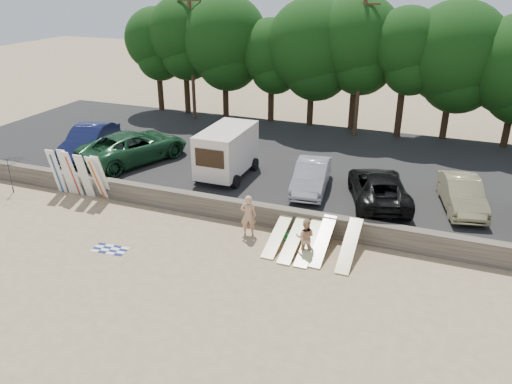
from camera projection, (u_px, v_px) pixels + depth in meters
ground at (232, 254)px, 20.76m from camera, size 120.00×120.00×0.00m
seawall at (258, 214)px, 23.12m from camera, size 44.00×0.50×1.00m
parking_lot at (303, 164)px, 29.58m from camera, size 44.00×14.50×0.70m
treeline at (340, 46)px, 33.01m from camera, size 31.98×6.69×8.91m
utility_poles at (360, 64)px, 31.57m from camera, size 25.80×0.26×9.00m
box_trailer at (227, 150)px, 26.28m from camera, size 2.37×4.16×2.62m
car_0 at (90, 141)px, 29.65m from camera, size 3.11×5.61×1.75m
car_1 at (134, 146)px, 28.62m from camera, size 5.11×7.04×1.78m
car_2 at (311, 176)px, 24.87m from camera, size 2.10×4.62×1.47m
car_3 at (379, 187)px, 23.57m from camera, size 3.91×5.79×1.47m
car_4 at (462, 194)px, 22.88m from camera, size 2.43×4.63×1.45m
surfboard_upright_0 at (56, 171)px, 25.90m from camera, size 0.55×0.67×2.55m
surfboard_upright_1 at (67, 172)px, 25.80m from camera, size 0.52×0.55×2.57m
surfboard_upright_2 at (73, 174)px, 25.61m from camera, size 0.60×0.72×2.55m
surfboard_upright_3 at (84, 176)px, 25.32m from camera, size 0.56×0.79×2.52m
surfboard_upright_4 at (97, 178)px, 25.11m from camera, size 0.62×0.90×2.50m
surfboard_upright_5 at (102, 177)px, 25.18m from camera, size 0.54×0.81×2.51m
surfboard_low_0 at (278, 234)px, 21.44m from camera, size 0.56×2.92×0.84m
surfboard_low_1 at (294, 239)px, 21.05m from camera, size 0.56×2.92×0.84m
surfboard_low_2 at (310, 242)px, 20.82m from camera, size 0.56×2.91×0.86m
surfboard_low_3 at (322, 241)px, 20.75m from camera, size 0.56×2.86×1.05m
surfboard_low_4 at (349, 245)px, 20.28m from camera, size 0.56×2.82×1.16m
beachgoer_a at (248, 215)px, 21.92m from camera, size 0.81×0.66×1.92m
beachgoer_b at (305, 237)px, 20.39m from camera, size 0.89×0.75×1.64m
cooler at (286, 236)px, 21.82m from camera, size 0.41×0.34×0.32m
gear_bag at (315, 244)px, 21.33m from camera, size 0.33×0.28×0.22m
beach_towel at (110, 249)px, 21.11m from camera, size 1.61×1.61×0.00m
beach_umbrella at (10, 176)px, 26.12m from camera, size 3.08×3.08×1.98m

